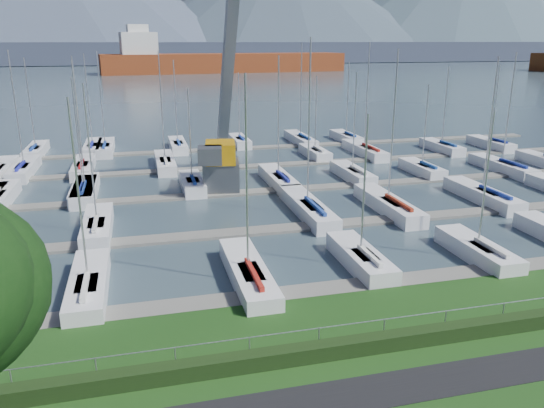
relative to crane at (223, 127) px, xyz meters
name	(u,v)px	position (x,y,z in m)	size (l,w,h in m)	color
path	(369,392)	(0.39, -31.52, -5.32)	(160.00, 2.00, 0.04)	black
water	(150,68)	(0.39, 231.48, -5.73)	(800.00, 540.00, 0.20)	#3A4B55
hedge	(344,348)	(0.39, -28.92, -4.98)	(80.00, 0.70, 0.70)	black
fence	(341,325)	(0.39, -28.52, -4.13)	(0.04, 0.04, 80.00)	#9A9EA2
foothill	(145,52)	(0.39, 301.48, 0.67)	(900.00, 80.00, 12.00)	#3B4257
docks	(233,194)	(0.39, -2.52, -5.55)	(90.00, 41.60, 0.25)	gray
crane	(223,127)	(0.00, 0.00, 0.00)	(4.77, 13.36, 22.35)	#56585D
cargo_ship_mid	(216,63)	(26.99, 185.64, -1.83)	(105.32, 27.63, 21.50)	maroon
sailboat_fleet	(185,126)	(-3.30, 0.72, 0.09)	(73.99, 49.67, 13.57)	silver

